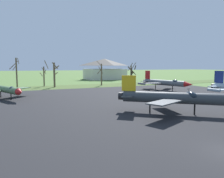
{
  "coord_description": "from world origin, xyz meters",
  "views": [
    {
      "loc": [
        -13.85,
        -9.44,
        6.14
      ],
      "look_at": [
        -1.05,
        18.69,
        2.82
      ],
      "focal_mm": 34.15,
      "sensor_mm": 36.0,
      "label": 1
    }
  ],
  "objects_px": {
    "jet_fighter_front_left": "(165,83)",
    "jet_fighter_rear_left": "(6,89)",
    "info_placard_front_left": "(189,90)",
    "jet_fighter_rear_center": "(175,98)",
    "visitor_building": "(105,69)"
  },
  "relations": [
    {
      "from": "jet_fighter_rear_left",
      "to": "visitor_building",
      "type": "height_order",
      "value": "visitor_building"
    },
    {
      "from": "jet_fighter_rear_center",
      "to": "jet_fighter_rear_left",
      "type": "xyz_separation_m",
      "value": [
        -20.26,
        23.07,
        -0.3
      ]
    },
    {
      "from": "jet_fighter_front_left",
      "to": "visitor_building",
      "type": "bearing_deg",
      "value": 85.52
    },
    {
      "from": "info_placard_front_left",
      "to": "jet_fighter_rear_left",
      "type": "xyz_separation_m",
      "value": [
        -37.96,
        7.3,
        1.13
      ]
    },
    {
      "from": "jet_fighter_front_left",
      "to": "jet_fighter_rear_left",
      "type": "xyz_separation_m",
      "value": [
        -36.2,
        0.92,
        -0.19
      ]
    },
    {
      "from": "jet_fighter_rear_center",
      "to": "jet_fighter_rear_left",
      "type": "height_order",
      "value": "jet_fighter_rear_center"
    },
    {
      "from": "info_placard_front_left",
      "to": "visitor_building",
      "type": "distance_m",
      "value": 55.96
    },
    {
      "from": "info_placard_front_left",
      "to": "jet_fighter_rear_center",
      "type": "relative_size",
      "value": 0.08
    },
    {
      "from": "visitor_building",
      "to": "info_placard_front_left",
      "type": "bearing_deg",
      "value": -92.17
    },
    {
      "from": "jet_fighter_front_left",
      "to": "visitor_building",
      "type": "height_order",
      "value": "visitor_building"
    },
    {
      "from": "jet_fighter_rear_center",
      "to": "jet_fighter_rear_left",
      "type": "bearing_deg",
      "value": 131.29
    },
    {
      "from": "jet_fighter_rear_left",
      "to": "visitor_building",
      "type": "distance_m",
      "value": 62.96
    },
    {
      "from": "info_placard_front_left",
      "to": "jet_fighter_rear_center",
      "type": "height_order",
      "value": "jet_fighter_rear_center"
    },
    {
      "from": "info_placard_front_left",
      "to": "jet_fighter_rear_left",
      "type": "distance_m",
      "value": 38.67
    },
    {
      "from": "jet_fighter_front_left",
      "to": "jet_fighter_rear_left",
      "type": "bearing_deg",
      "value": 178.55
    }
  ]
}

